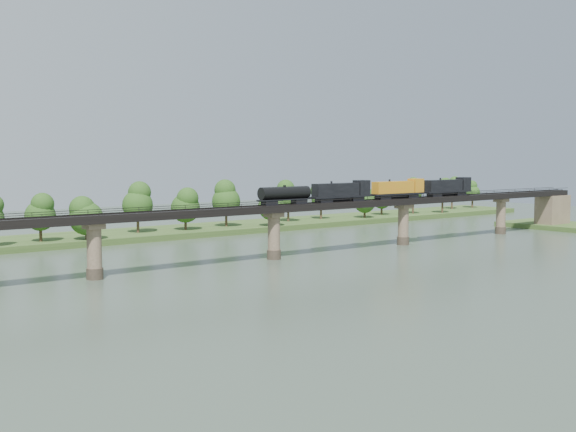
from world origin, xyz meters
TOP-DOWN VIEW (x-y plane):
  - ground at (0.00, 0.00)m, footprint 400.00×400.00m
  - far_bank at (0.00, 85.00)m, footprint 300.00×24.00m
  - bridge at (0.00, 30.00)m, footprint 236.00×30.00m
  - bridge_superstructure at (0.00, 30.00)m, footprint 220.00×4.90m
  - far_treeline at (-8.21, 80.52)m, footprint 289.06×17.54m
  - freight_train at (31.57, 30.00)m, footprint 68.66×2.68m

SIDE VIEW (x-z plane):
  - ground at x=0.00m, z-range 0.00..0.00m
  - far_bank at x=0.00m, z-range 0.00..1.60m
  - bridge at x=0.00m, z-range -0.29..11.21m
  - far_treeline at x=-8.21m, z-range 2.03..15.63m
  - bridge_superstructure at x=0.00m, z-range 11.42..12.17m
  - freight_train at x=31.57m, z-range 11.39..16.12m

